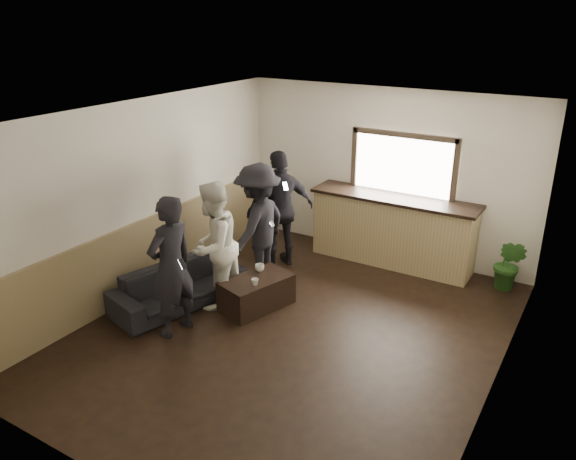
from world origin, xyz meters
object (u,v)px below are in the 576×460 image
Objects in this scene: sofa at (179,286)px; bar_counter at (393,226)px; cup_b at (255,282)px; coffee_table at (257,293)px; potted_plant at (509,265)px; person_d at (280,209)px; person_b at (213,246)px; person_c at (258,225)px; cup_a at (260,268)px; person_a at (171,267)px.

bar_counter is at bearing -20.08° from sofa.
cup_b is at bearing -110.55° from bar_counter.
potted_plant is (2.91, 2.36, 0.19)m from coffee_table.
person_d reaches higher than potted_plant.
person_d reaches higher than person_b.
person_c is 0.98× the size of person_d.
bar_counter is 2.66m from coffee_table.
person_d is at bearing 170.42° from person_b.
bar_counter is at bearing 141.82° from person_b.
coffee_table is at bearing -48.08° from sofa.
person_d is at bearing -176.07° from person_c.
sofa is 2.31× the size of potted_plant.
potted_plant is at bearing 119.98° from person_b.
cup_b is 0.05× the size of person_c.
coffee_table is 1.21× the size of potted_plant.
cup_b is at bearing 56.23° from person_d.
potted_plant is at bearing 35.46° from cup_a.
person_c is at bearing 120.77° from cup_b.
potted_plant is 3.76m from person_c.
bar_counter is 28.05× the size of cup_b.
person_d reaches higher than sofa.
potted_plant is (1.85, -0.05, -0.23)m from bar_counter.
sofa is at bearing -125.21° from bar_counter.
person_c reaches higher than person_b.
cup_b is (1.08, 0.33, 0.21)m from sofa.
person_c reaches higher than cup_b.
potted_plant is 4.35m from person_b.
bar_counter is 1.41× the size of sofa.
cup_a is (0.90, 0.72, 0.22)m from sofa.
sofa is at bearing -66.63° from person_b.
sofa reaches higher than coffee_table.
cup_a is at bearing 115.43° from cup_b.
bar_counter reaches higher than person_b.
person_b reaches higher than cup_b.
potted_plant reaches higher than coffee_table.
person_d is at bearing -146.43° from bar_counter.
person_b is (-0.63, -0.07, 0.42)m from cup_b.
bar_counter is 1.49× the size of person_b.
cup_a is 3.69m from potted_plant.
person_d is at bearing -164.02° from potted_plant.
cup_a is (-0.09, 0.22, 0.27)m from coffee_table.
sofa reaches higher than cup_a.
bar_counter is 3.57m from sofa.
person_d is (-0.07, 0.74, 0.02)m from person_c.
cup_a is 1.37× the size of cup_b.
bar_counter reaches higher than sofa.
sofa is at bearing -135.21° from person_a.
person_b is at bearing -134.42° from cup_a.
person_b is at bearing -174.02° from cup_b.
person_a is (0.45, -0.58, 0.65)m from sofa.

